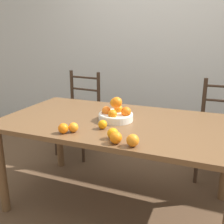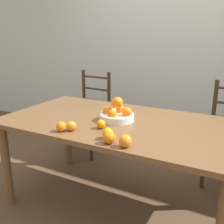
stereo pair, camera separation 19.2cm
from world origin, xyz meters
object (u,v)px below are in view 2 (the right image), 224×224
(orange_loose_5, at_px, (71,126))
(orange_loose_3, at_px, (125,141))
(orange_loose_1, at_px, (108,133))
(orange_loose_4, at_px, (109,138))
(orange_loose_0, at_px, (101,124))
(orange_loose_2, at_px, (61,127))
(fruit_bowl, at_px, (117,114))
(chair_left, at_px, (89,114))

(orange_loose_5, bearing_deg, orange_loose_3, -10.04)
(orange_loose_1, xyz_separation_m, orange_loose_5, (-0.29, 0.01, -0.00))
(orange_loose_3, relative_size, orange_loose_4, 1.01)
(orange_loose_3, bearing_deg, orange_loose_5, 169.96)
(orange_loose_0, xyz_separation_m, orange_loose_2, (-0.21, -0.18, 0.00))
(fruit_bowl, height_order, chair_left, chair_left)
(fruit_bowl, relative_size, orange_loose_1, 3.72)
(chair_left, bearing_deg, orange_loose_0, -48.20)
(orange_loose_2, bearing_deg, orange_loose_4, -4.42)
(orange_loose_0, relative_size, orange_loose_4, 0.85)
(orange_loose_3, xyz_separation_m, orange_loose_5, (-0.44, 0.08, -0.00))
(orange_loose_3, relative_size, chair_left, 0.08)
(orange_loose_1, distance_m, orange_loose_5, 0.29)
(chair_left, bearing_deg, orange_loose_5, -57.16)
(orange_loose_2, xyz_separation_m, chair_left, (-0.56, 1.21, -0.32))
(orange_loose_4, bearing_deg, orange_loose_3, -1.85)
(orange_loose_5, bearing_deg, fruit_bowl, 63.35)
(orange_loose_0, relative_size, chair_left, 0.07)
(fruit_bowl, xyz_separation_m, orange_loose_5, (-0.17, -0.35, -0.02))
(orange_loose_2, bearing_deg, orange_loose_0, 40.55)
(orange_loose_3, xyz_separation_m, chair_left, (-1.05, 1.24, -0.32))
(fruit_bowl, bearing_deg, orange_loose_0, -94.77)
(orange_loose_3, bearing_deg, orange_loose_0, 143.63)
(orange_loose_0, xyz_separation_m, orange_loose_1, (0.13, -0.15, 0.00))
(fruit_bowl, height_order, orange_loose_2, fruit_bowl)
(orange_loose_0, height_order, orange_loose_4, orange_loose_4)
(chair_left, bearing_deg, fruit_bowl, -40.98)
(orange_loose_0, bearing_deg, orange_loose_4, -49.16)
(orange_loose_0, height_order, orange_loose_3, orange_loose_3)
(fruit_bowl, xyz_separation_m, orange_loose_0, (-0.02, -0.21, -0.02))
(orange_loose_2, bearing_deg, orange_loose_3, -3.87)
(fruit_bowl, xyz_separation_m, orange_loose_1, (0.12, -0.36, -0.02))
(orange_loose_3, distance_m, chair_left, 1.66)
(orange_loose_2, xyz_separation_m, orange_loose_4, (0.39, -0.03, 0.00))
(orange_loose_3, xyz_separation_m, orange_loose_4, (-0.11, 0.00, -0.00))
(fruit_bowl, xyz_separation_m, orange_loose_2, (-0.23, -0.39, -0.02))
(orange_loose_2, height_order, orange_loose_3, orange_loose_3)
(fruit_bowl, bearing_deg, orange_loose_4, -69.06)
(orange_loose_4, distance_m, chair_left, 1.59)
(orange_loose_2, relative_size, orange_loose_3, 0.92)
(orange_loose_1, relative_size, orange_loose_4, 0.95)
(orange_loose_2, relative_size, chair_left, 0.07)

